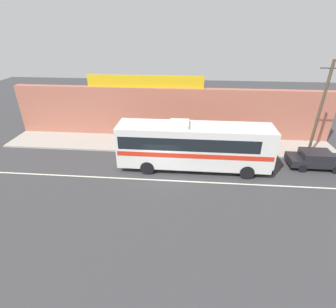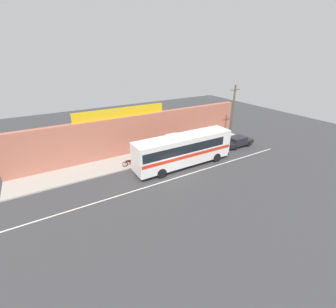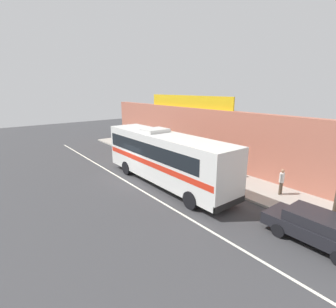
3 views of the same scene
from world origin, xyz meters
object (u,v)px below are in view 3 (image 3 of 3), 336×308
at_px(parked_car, 316,227).
at_px(pedestrian_near_shop, 184,152).
at_px(motorcycle_green, 166,159).
at_px(motorcycle_purple, 155,155).
at_px(pedestrian_by_curb, 282,180).
at_px(intercity_bus, 164,155).
at_px(pedestrian_far_right, 233,165).

relative_size(parked_car, pedestrian_near_shop, 2.42).
height_order(motorcycle_green, motorcycle_purple, same).
xyz_separation_m(motorcycle_green, pedestrian_by_curb, (9.57, 1.60, 0.53)).
height_order(parked_car, motorcycle_purple, parked_car).
bearing_deg(intercity_bus, pedestrian_far_right, 62.35).
distance_m(motorcycle_green, pedestrian_far_right, 6.08).
distance_m(intercity_bus, pedestrian_by_curb, 7.64).
relative_size(intercity_bus, parked_car, 2.71).
bearing_deg(pedestrian_near_shop, motorcycle_purple, -154.52).
height_order(motorcycle_purple, pedestrian_by_curb, pedestrian_by_curb).
height_order(intercity_bus, motorcycle_purple, intercity_bus).
bearing_deg(intercity_bus, pedestrian_near_shop, 121.42).
xyz_separation_m(motorcycle_green, pedestrian_near_shop, (0.90, 1.29, 0.60)).
height_order(intercity_bus, pedestrian_far_right, intercity_bus).
relative_size(parked_car, pedestrian_far_right, 2.69).
bearing_deg(pedestrian_by_curb, parked_car, -45.02).
xyz_separation_m(intercity_bus, motorcycle_purple, (-5.18, 2.79, -1.50)).
bearing_deg(motorcycle_purple, pedestrian_far_right, 13.31).
xyz_separation_m(motorcycle_green, pedestrian_far_right, (5.79, 1.80, 0.48)).
bearing_deg(pedestrian_by_curb, motorcycle_green, -170.50).
distance_m(motorcycle_purple, pedestrian_by_curb, 11.49).
bearing_deg(intercity_bus, pedestrian_by_curb, 35.33).
distance_m(parked_car, pedestrian_by_curb, 4.85).
relative_size(intercity_bus, motorcycle_green, 6.15).
bearing_deg(parked_car, motorcycle_green, 172.02).
bearing_deg(pedestrian_by_curb, motorcycle_purple, -172.00).
distance_m(parked_car, pedestrian_near_shop, 12.49).
bearing_deg(parked_car, pedestrian_by_curb, 134.98).
xyz_separation_m(motorcycle_purple, pedestrian_far_right, (7.58, 1.79, 0.48)).
distance_m(intercity_bus, parked_car, 9.74).
xyz_separation_m(motorcycle_green, motorcycle_purple, (-1.80, 0.00, 0.00)).
relative_size(motorcycle_green, pedestrian_near_shop, 1.07).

